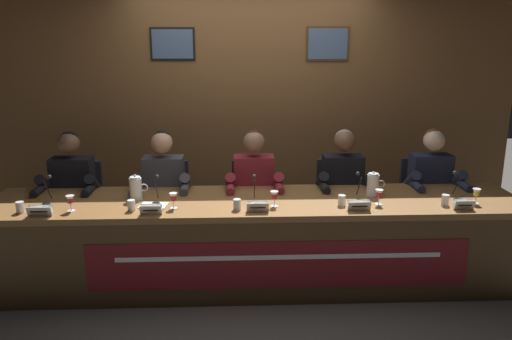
% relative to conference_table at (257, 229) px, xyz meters
% --- Properties ---
extents(ground_plane, '(12.00, 12.00, 0.00)m').
position_rel_conference_table_xyz_m(ground_plane, '(-0.00, 0.12, -0.52)').
color(ground_plane, '#4C4742').
extents(wall_back_panelled, '(5.56, 0.14, 2.60)m').
position_rel_conference_table_xyz_m(wall_back_panelled, '(-0.00, 1.53, 0.79)').
color(wall_back_panelled, brown).
rests_on(wall_back_panelled, ground_plane).
extents(conference_table, '(4.36, 0.84, 0.73)m').
position_rel_conference_table_xyz_m(conference_table, '(0.00, 0.00, 0.00)').
color(conference_table, brown).
rests_on(conference_table, ground_plane).
extents(chair_far_left, '(0.44, 0.45, 0.89)m').
position_rel_conference_table_xyz_m(chair_far_left, '(-1.63, 0.73, -0.08)').
color(chair_far_left, black).
rests_on(chair_far_left, ground_plane).
extents(panelist_far_left, '(0.51, 0.48, 1.22)m').
position_rel_conference_table_xyz_m(panelist_far_left, '(-1.63, 0.53, 0.19)').
color(panelist_far_left, black).
rests_on(panelist_far_left, ground_plane).
extents(nameplate_far_left, '(0.18, 0.06, 0.08)m').
position_rel_conference_table_xyz_m(nameplate_far_left, '(-1.62, -0.21, 0.25)').
color(nameplate_far_left, white).
rests_on(nameplate_far_left, conference_table).
extents(juice_glass_far_left, '(0.06, 0.06, 0.12)m').
position_rel_conference_table_xyz_m(juice_glass_far_left, '(-1.43, -0.11, 0.30)').
color(juice_glass_far_left, white).
rests_on(juice_glass_far_left, conference_table).
extents(water_cup_far_left, '(0.06, 0.06, 0.08)m').
position_rel_conference_table_xyz_m(water_cup_far_left, '(-1.80, -0.12, 0.25)').
color(water_cup_far_left, silver).
rests_on(water_cup_far_left, conference_table).
extents(microphone_far_left, '(0.06, 0.17, 0.22)m').
position_rel_conference_table_xyz_m(microphone_far_left, '(-1.66, 0.08, 0.29)').
color(microphone_far_left, black).
rests_on(microphone_far_left, conference_table).
extents(chair_left, '(0.44, 0.45, 0.89)m').
position_rel_conference_table_xyz_m(chair_left, '(-0.82, 0.73, -0.08)').
color(chair_left, black).
rests_on(chair_left, ground_plane).
extents(panelist_left, '(0.51, 0.48, 1.22)m').
position_rel_conference_table_xyz_m(panelist_left, '(-0.82, 0.53, 0.19)').
color(panelist_left, black).
rests_on(panelist_left, ground_plane).
extents(nameplate_left, '(0.16, 0.06, 0.08)m').
position_rel_conference_table_xyz_m(nameplate_left, '(-0.80, -0.21, 0.25)').
color(nameplate_left, white).
rests_on(nameplate_left, conference_table).
extents(juice_glass_left, '(0.06, 0.06, 0.12)m').
position_rel_conference_table_xyz_m(juice_glass_left, '(-0.65, -0.07, 0.30)').
color(juice_glass_left, white).
rests_on(juice_glass_left, conference_table).
extents(water_cup_left, '(0.06, 0.06, 0.08)m').
position_rel_conference_table_xyz_m(water_cup_left, '(-0.97, -0.11, 0.25)').
color(water_cup_left, silver).
rests_on(water_cup_left, conference_table).
extents(microphone_left, '(0.06, 0.17, 0.22)m').
position_rel_conference_table_xyz_m(microphone_left, '(-0.80, 0.05, 0.29)').
color(microphone_left, black).
rests_on(microphone_left, conference_table).
extents(chair_center, '(0.44, 0.45, 0.89)m').
position_rel_conference_table_xyz_m(chair_center, '(-0.00, 0.73, -0.08)').
color(chair_center, black).
rests_on(chair_center, ground_plane).
extents(panelist_center, '(0.51, 0.48, 1.22)m').
position_rel_conference_table_xyz_m(panelist_center, '(-0.00, 0.53, 0.19)').
color(panelist_center, black).
rests_on(panelist_center, ground_plane).
extents(nameplate_center, '(0.17, 0.06, 0.08)m').
position_rel_conference_table_xyz_m(nameplate_center, '(-0.01, -0.18, 0.25)').
color(nameplate_center, white).
rests_on(nameplate_center, conference_table).
extents(juice_glass_center, '(0.06, 0.06, 0.12)m').
position_rel_conference_table_xyz_m(juice_glass_center, '(0.13, -0.06, 0.30)').
color(juice_glass_center, white).
rests_on(juice_glass_center, conference_table).
extents(water_cup_center, '(0.06, 0.06, 0.08)m').
position_rel_conference_table_xyz_m(water_cup_center, '(-0.16, -0.13, 0.25)').
color(water_cup_center, silver).
rests_on(water_cup_center, conference_table).
extents(microphone_center, '(0.06, 0.17, 0.22)m').
position_rel_conference_table_xyz_m(microphone_center, '(-0.02, 0.03, 0.29)').
color(microphone_center, black).
rests_on(microphone_center, conference_table).
extents(chair_right, '(0.44, 0.45, 0.89)m').
position_rel_conference_table_xyz_m(chair_right, '(0.81, 0.73, -0.08)').
color(chair_right, black).
rests_on(chair_right, ground_plane).
extents(panelist_right, '(0.51, 0.48, 1.22)m').
position_rel_conference_table_xyz_m(panelist_right, '(0.81, 0.53, 0.19)').
color(panelist_right, black).
rests_on(panelist_right, ground_plane).
extents(nameplate_right, '(0.17, 0.06, 0.08)m').
position_rel_conference_table_xyz_m(nameplate_right, '(0.77, -0.19, 0.25)').
color(nameplate_right, white).
rests_on(nameplate_right, conference_table).
extents(juice_glass_right, '(0.06, 0.06, 0.12)m').
position_rel_conference_table_xyz_m(juice_glass_right, '(0.96, -0.05, 0.30)').
color(juice_glass_right, white).
rests_on(juice_glass_right, conference_table).
extents(water_cup_right, '(0.06, 0.06, 0.08)m').
position_rel_conference_table_xyz_m(water_cup_right, '(0.67, -0.06, 0.25)').
color(water_cup_right, silver).
rests_on(water_cup_right, conference_table).
extents(microphone_right, '(0.06, 0.17, 0.22)m').
position_rel_conference_table_xyz_m(microphone_right, '(0.84, 0.08, 0.29)').
color(microphone_right, black).
rests_on(microphone_right, conference_table).
extents(chair_far_right, '(0.44, 0.45, 0.89)m').
position_rel_conference_table_xyz_m(chair_far_right, '(1.62, 0.73, -0.08)').
color(chair_far_right, black).
rests_on(chair_far_right, ground_plane).
extents(panelist_far_right, '(0.51, 0.48, 1.22)m').
position_rel_conference_table_xyz_m(panelist_far_right, '(1.62, 0.53, 0.19)').
color(panelist_far_right, black).
rests_on(panelist_far_right, ground_plane).
extents(nameplate_far_right, '(0.15, 0.06, 0.08)m').
position_rel_conference_table_xyz_m(nameplate_far_right, '(1.59, -0.19, 0.25)').
color(nameplate_far_right, white).
rests_on(nameplate_far_right, conference_table).
extents(juice_glass_far_right, '(0.06, 0.06, 0.12)m').
position_rel_conference_table_xyz_m(juice_glass_far_right, '(1.74, -0.06, 0.30)').
color(juice_glass_far_right, white).
rests_on(juice_glass_far_right, conference_table).
extents(water_cup_far_right, '(0.06, 0.06, 0.08)m').
position_rel_conference_table_xyz_m(water_cup_far_right, '(1.49, -0.08, 0.25)').
color(water_cup_far_right, silver).
rests_on(water_cup_far_right, conference_table).
extents(microphone_far_right, '(0.06, 0.17, 0.22)m').
position_rel_conference_table_xyz_m(microphone_far_right, '(1.64, 0.07, 0.29)').
color(microphone_far_right, black).
rests_on(microphone_far_right, conference_table).
extents(water_pitcher_left_side, '(0.15, 0.10, 0.21)m').
position_rel_conference_table_xyz_m(water_pitcher_left_side, '(-0.98, 0.17, 0.31)').
color(water_pitcher_left_side, silver).
rests_on(water_pitcher_left_side, conference_table).
extents(water_pitcher_right_side, '(0.15, 0.10, 0.21)m').
position_rel_conference_table_xyz_m(water_pitcher_right_side, '(0.98, 0.19, 0.31)').
color(water_pitcher_right_side, silver).
rests_on(water_pitcher_right_side, conference_table).
extents(document_stack_left, '(0.23, 0.18, 0.01)m').
position_rel_conference_table_xyz_m(document_stack_left, '(-0.82, -0.02, 0.22)').
color(document_stack_left, white).
rests_on(document_stack_left, conference_table).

